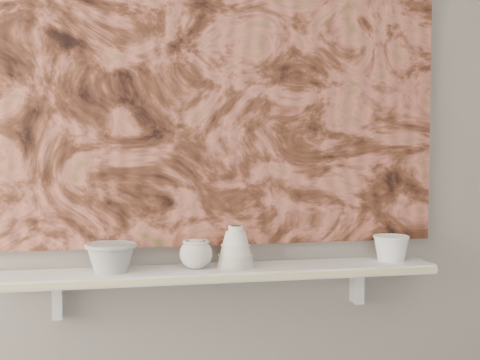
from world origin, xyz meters
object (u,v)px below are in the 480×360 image
object	(u,v)px
cup_cream	(196,254)
bowl_white	(391,248)
shelf	(217,273)
painting	(213,74)
bowl_grey	(111,257)
bell_vessel	(236,246)

from	to	relation	value
cup_cream	bowl_white	xyz separation A→B (m)	(0.65, 0.00, -0.00)
shelf	cup_cream	distance (m)	0.09
painting	bowl_grey	world-z (taller)	painting
shelf	bell_vessel	bearing A→B (deg)	0.00
bell_vessel	bowl_white	xyz separation A→B (m)	(0.52, 0.00, -0.02)
bowl_grey	cup_cream	bearing A→B (deg)	0.00
bowl_grey	bell_vessel	size ratio (longest dim) A/B	1.20
painting	bowl_white	distance (m)	0.82
painting	bell_vessel	size ratio (longest dim) A/B	11.38
cup_cream	bowl_white	bearing A→B (deg)	0.00
painting	bell_vessel	bearing A→B (deg)	-54.05
shelf	painting	distance (m)	0.63
shelf	bell_vessel	xyz separation A→B (m)	(0.06, 0.00, 0.08)
cup_cream	bell_vessel	xyz separation A→B (m)	(0.13, 0.00, 0.02)
shelf	bowl_white	distance (m)	0.59
painting	cup_cream	distance (m)	0.57
bell_vessel	bowl_white	world-z (taller)	bell_vessel
shelf	bell_vessel	size ratio (longest dim) A/B	10.63
shelf	painting	bearing A→B (deg)	90.00
bell_vessel	shelf	bearing A→B (deg)	180.00
cup_cream	bell_vessel	size ratio (longest dim) A/B	0.77
cup_cream	bowl_grey	bearing A→B (deg)	180.00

